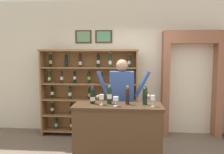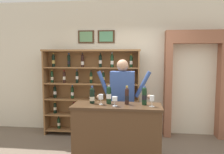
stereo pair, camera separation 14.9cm
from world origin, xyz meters
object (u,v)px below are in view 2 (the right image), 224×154
Objects in this scene: tasting_bottle_bianco at (144,95)px; wine_glass_left at (152,99)px; wine_shelf at (92,90)px; tasting_bottle_riserva at (127,96)px; tasting_bottle_rosso at (92,95)px; wine_glass_spare at (115,99)px; shopkeeper at (122,95)px; tasting_counter at (117,137)px; wine_glass_right at (101,97)px; tasting_bottle_vin_santo at (109,94)px.

wine_glass_left is at bearing -45.60° from tasting_bottle_bianco.
tasting_bottle_riserva is at bearing -57.93° from wine_shelf.
wine_glass_spare is (0.39, -0.16, -0.02)m from tasting_bottle_rosso.
wine_glass_spare is at bearing -22.86° from tasting_bottle_rosso.
tasting_bottle_bianco reaches higher than wine_glass_spare.
shopkeeper is at bearing -48.97° from wine_shelf.
shopkeeper is 0.80m from wine_glass_left.
wine_glass_right is at bearing 179.94° from tasting_counter.
tasting_bottle_bianco is at bearing -50.42° from wine_shelf.
tasting_bottle_riserva is at bearing 163.94° from wine_glass_left.
wine_glass_spare is at bearing -161.61° from tasting_bottle_bianco.
wine_glass_left is (0.96, -0.13, -0.01)m from tasting_bottle_rosso.
shopkeeper is 10.67× the size of wine_glass_right.
wine_glass_spare is 0.25m from wine_glass_right.
wine_shelf is 1.26× the size of shopkeeper.
tasting_bottle_rosso is at bearing 172.34° from wine_glass_left.
shopkeeper reaches higher than tasting_counter.
shopkeeper reaches higher than wine_glass_left.
tasting_bottle_riserva is at bearing -78.19° from shopkeeper.
wine_shelf is 7.63× the size of tasting_bottle_rosso.
wine_shelf is at bearing 131.03° from shopkeeper.
tasting_bottle_vin_santo is 0.69m from wine_glass_left.
tasting_bottle_bianco is (0.84, -0.01, 0.02)m from tasting_bottle_rosso.
wine_glass_spare is (-0.45, -0.15, -0.04)m from tasting_bottle_bianco.
tasting_bottle_vin_santo is 0.57m from tasting_bottle_bianco.
tasting_bottle_rosso is (-0.41, 0.08, 0.65)m from tasting_counter.
wine_shelf is at bearing 102.54° from tasting_bottle_rosso.
tasting_bottle_bianco is 2.02× the size of wine_glass_spare.
tasting_bottle_bianco is (0.28, 0.00, 0.01)m from tasting_bottle_riserva.
tasting_bottle_riserva reaches higher than wine_glass_right.
tasting_bottle_rosso is 0.96× the size of tasting_bottle_bianco.
tasting_bottle_riserva is (0.57, -0.02, 0.01)m from tasting_bottle_rosso.
wine_shelf reaches higher than shopkeeper.
tasting_bottle_rosso reaches higher than wine_glass_left.
tasting_bottle_riserva is at bearing 21.74° from tasting_counter.
tasting_bottle_vin_santo is at bearing 32.54° from wine_glass_right.
tasting_counter is 0.81× the size of shopkeeper.
shopkeeper is 0.68m from tasting_bottle_rosso.
wine_shelf is 1.71m from tasting_counter.
tasting_bottle_rosso is 0.94× the size of tasting_bottle_vin_santo.
wine_glass_spare is (0.11, -0.16, -0.04)m from tasting_bottle_vin_santo.
wine_glass_right is at bearing -147.46° from tasting_bottle_vin_santo.
tasting_bottle_riserva is at bearing 8.42° from wine_glass_right.
tasting_counter is 0.80m from tasting_bottle_bianco.
shopkeeper is at bearing 101.81° from tasting_bottle_riserva.
tasting_bottle_vin_santo is at bearing 178.85° from tasting_bottle_bianco.
tasting_bottle_vin_santo reaches higher than tasting_counter.
shopkeeper is 5.84× the size of tasting_bottle_riserva.
tasting_bottle_rosso reaches higher than wine_glass_spare.
tasting_bottle_riserva is (0.29, -0.01, -0.01)m from tasting_bottle_vin_santo.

